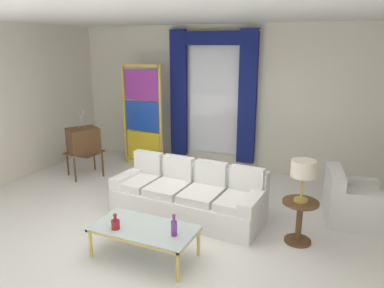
% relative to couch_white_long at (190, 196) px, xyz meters
% --- Properties ---
extents(ground_plane, '(16.00, 16.00, 0.00)m').
position_rel_couch_white_long_xyz_m(ground_plane, '(-0.16, -0.56, -0.31)').
color(ground_plane, white).
extents(wall_rear, '(8.00, 0.12, 3.00)m').
position_rel_couch_white_long_xyz_m(wall_rear, '(-0.16, 2.50, 1.19)').
color(wall_rear, silver).
rests_on(wall_rear, ground).
extents(wall_left, '(0.12, 7.00, 3.00)m').
position_rel_couch_white_long_xyz_m(wall_left, '(-3.82, 0.04, 1.19)').
color(wall_left, silver).
rests_on(wall_left, ground).
extents(ceiling_slab, '(8.00, 7.60, 0.04)m').
position_rel_couch_white_long_xyz_m(ceiling_slab, '(-0.16, 0.24, 2.71)').
color(ceiling_slab, white).
extents(curtained_window, '(2.00, 0.17, 2.70)m').
position_rel_couch_white_long_xyz_m(curtained_window, '(-0.55, 2.33, 1.44)').
color(curtained_window, white).
rests_on(curtained_window, ground).
extents(couch_white_long, '(2.38, 1.03, 0.86)m').
position_rel_couch_white_long_xyz_m(couch_white_long, '(0.00, 0.00, 0.00)').
color(couch_white_long, white).
rests_on(couch_white_long, ground).
extents(coffee_table, '(1.30, 0.67, 0.41)m').
position_rel_couch_white_long_xyz_m(coffee_table, '(-0.00, -1.35, 0.07)').
color(coffee_table, silver).
rests_on(coffee_table, ground).
extents(bottle_blue_decanter, '(0.10, 0.10, 0.21)m').
position_rel_couch_white_long_xyz_m(bottle_blue_decanter, '(-0.30, -1.53, 0.17)').
color(bottle_blue_decanter, maroon).
rests_on(bottle_blue_decanter, coffee_table).
extents(bottle_crystal_tall, '(0.07, 0.07, 0.28)m').
position_rel_couch_white_long_xyz_m(bottle_crystal_tall, '(0.43, -1.38, 0.21)').
color(bottle_crystal_tall, '#753384').
rests_on(bottle_crystal_tall, coffee_table).
extents(vintage_tv, '(0.74, 0.76, 1.35)m').
position_rel_couch_white_long_xyz_m(vintage_tv, '(-2.66, 0.71, 0.42)').
color(vintage_tv, brown).
rests_on(vintage_tv, ground).
extents(armchair_white, '(0.96, 0.95, 0.80)m').
position_rel_couch_white_long_xyz_m(armchair_white, '(2.31, 0.80, -0.02)').
color(armchair_white, white).
rests_on(armchair_white, ground).
extents(stained_glass_divider, '(0.95, 0.05, 2.20)m').
position_rel_couch_white_long_xyz_m(stained_glass_divider, '(-1.95, 1.80, 0.75)').
color(stained_glass_divider, gold).
rests_on(stained_glass_divider, ground).
extents(peacock_figurine, '(0.44, 0.60, 0.50)m').
position_rel_couch_white_long_xyz_m(peacock_figurine, '(-1.50, 1.41, -0.09)').
color(peacock_figurine, beige).
rests_on(peacock_figurine, ground).
extents(round_side_table, '(0.48, 0.48, 0.59)m').
position_rel_couch_white_long_xyz_m(round_side_table, '(1.70, -0.18, 0.05)').
color(round_side_table, brown).
rests_on(round_side_table, ground).
extents(table_lamp_brass, '(0.32, 0.32, 0.57)m').
position_rel_couch_white_long_xyz_m(table_lamp_brass, '(1.70, -0.18, 0.72)').
color(table_lamp_brass, '#B29338').
rests_on(table_lamp_brass, round_side_table).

